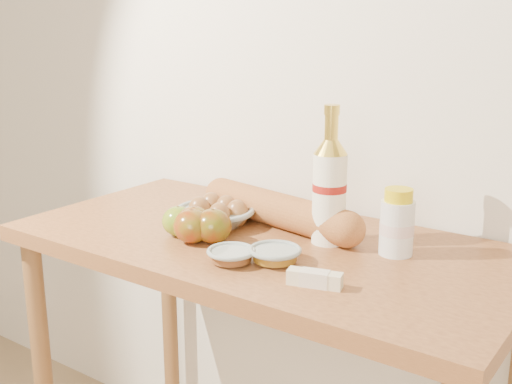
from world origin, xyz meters
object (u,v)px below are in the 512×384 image
bourbon_bottle (329,188)px  baguette (278,210)px  cream_bottle (397,224)px  egg_bowl (216,214)px  table (263,287)px

bourbon_bottle → baguette: bearing=173.5°
bourbon_bottle → cream_bottle: (0.16, 0.02, -0.06)m
bourbon_bottle → baguette: 0.18m
egg_bowl → table: bearing=-6.0°
bourbon_bottle → cream_bottle: bearing=11.8°
cream_bottle → egg_bowl: cream_bottle is taller
bourbon_bottle → cream_bottle: size_ratio=2.15×
bourbon_bottle → baguette: size_ratio=0.61×
cream_bottle → baguette: size_ratio=0.29×
table → bourbon_bottle: (0.14, 0.06, 0.25)m
table → bourbon_bottle: bearing=25.0°
table → cream_bottle: size_ratio=8.08×
bourbon_bottle → egg_bowl: (-0.29, -0.05, -0.10)m
cream_bottle → egg_bowl: size_ratio=0.64×
baguette → bourbon_bottle: bearing=-1.4°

